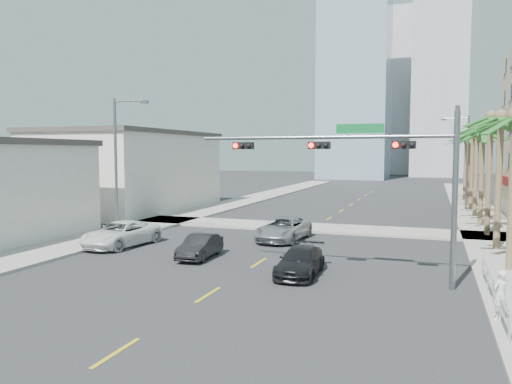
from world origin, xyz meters
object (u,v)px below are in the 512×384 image
traffic_signal_mast (373,164)px  car_lane_right (300,261)px  car_lane_left (200,246)px  pedestrian (500,295)px  car_parked_far (121,234)px  car_lane_center (283,229)px

traffic_signal_mast → car_lane_right: traffic_signal_mast is taller
traffic_signal_mast → car_lane_left: size_ratio=2.96×
car_lane_left → pedestrian: pedestrian is taller
car_parked_far → car_lane_right: (11.74, -3.16, -0.12)m
car_lane_right → car_parked_far: bearing=162.9°
car_lane_left → pedestrian: size_ratio=2.31×
car_lane_left → car_lane_center: bearing=64.3°
pedestrian → car_lane_right: bearing=-70.7°
car_parked_far → car_lane_center: bearing=37.5°
traffic_signal_mast → car_lane_left: (-9.09, 2.13, -4.44)m
traffic_signal_mast → car_lane_right: (-3.20, 0.34, -4.44)m
car_parked_far → car_lane_left: car_parked_far is taller
traffic_signal_mast → car_lane_left: 10.34m
pedestrian → car_parked_far: bearing=-63.0°
car_lane_left → car_lane_center: (2.65, 6.53, 0.12)m
car_lane_right → car_lane_left: bearing=161.1°
traffic_signal_mast → car_lane_center: 11.63m
car_parked_far → car_lane_right: car_parked_far is taller
car_parked_far → car_lane_center: car_parked_far is taller
car_parked_far → car_lane_left: (5.85, -1.38, -0.12)m
car_lane_left → car_lane_right: (5.89, -1.78, 0.00)m
traffic_signal_mast → car_lane_right: size_ratio=2.60×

